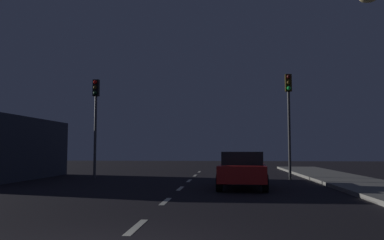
{
  "coord_description": "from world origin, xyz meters",
  "views": [
    {
      "loc": [
        1.76,
        -5.05,
        1.53
      ],
      "look_at": [
        0.09,
        14.6,
        3.05
      ],
      "focal_mm": 36.07,
      "sensor_mm": 36.0,
      "label": 1
    }
  ],
  "objects": [
    {
      "name": "ground_plane",
      "position": [
        0.0,
        7.0,
        0.0
      ],
      "size": [
        80.0,
        80.0,
        0.0
      ],
      "primitive_type": "plane",
      "color": "black"
    },
    {
      "name": "lane_stripe_second",
      "position": [
        0.0,
        2.6,
        0.0
      ],
      "size": [
        0.16,
        1.6,
        0.01
      ],
      "primitive_type": "cube",
      "color": "silver",
      "rests_on": "ground_plane"
    },
    {
      "name": "lane_stripe_third",
      "position": [
        0.0,
        6.4,
        0.0
      ],
      "size": [
        0.16,
        1.6,
        0.01
      ],
      "primitive_type": "cube",
      "color": "silver",
      "rests_on": "ground_plane"
    },
    {
      "name": "lane_stripe_fourth",
      "position": [
        0.0,
        10.2,
        0.0
      ],
      "size": [
        0.16,
        1.6,
        0.01
      ],
      "primitive_type": "cube",
      "color": "silver",
      "rests_on": "ground_plane"
    },
    {
      "name": "lane_stripe_fifth",
      "position": [
        0.0,
        14.0,
        0.0
      ],
      "size": [
        0.16,
        1.6,
        0.01
      ],
      "primitive_type": "cube",
      "color": "silver",
      "rests_on": "ground_plane"
    },
    {
      "name": "lane_stripe_sixth",
      "position": [
        0.0,
        17.8,
        0.0
      ],
      "size": [
        0.16,
        1.6,
        0.01
      ],
      "primitive_type": "cube",
      "color": "silver",
      "rests_on": "ground_plane"
    },
    {
      "name": "lane_stripe_seventh",
      "position": [
        0.0,
        21.6,
        0.0
      ],
      "size": [
        0.16,
        1.6,
        0.01
      ],
      "primitive_type": "cube",
      "color": "silver",
      "rests_on": "ground_plane"
    },
    {
      "name": "traffic_signal_left",
      "position": [
        -5.17,
        15.11,
        3.7
      ],
      "size": [
        0.32,
        0.38,
        5.31
      ],
      "color": "#4C4C51",
      "rests_on": "ground_plane"
    },
    {
      "name": "traffic_signal_right",
      "position": [
        5.08,
        15.11,
        3.78
      ],
      "size": [
        0.32,
        0.38,
        5.44
      ],
      "color": "#2D2D30",
      "rests_on": "ground_plane"
    },
    {
      "name": "car_stopped_ahead",
      "position": [
        2.46,
        10.47,
        0.74
      ],
      "size": [
        2.08,
        4.0,
        1.45
      ],
      "color": "#B21919",
      "rests_on": "ground_plane"
    }
  ]
}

